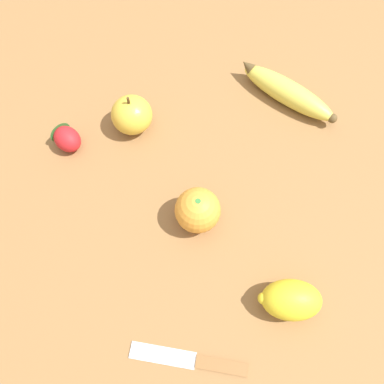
% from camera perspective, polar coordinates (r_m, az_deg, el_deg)
% --- Properties ---
extents(ground_plane, '(3.00, 3.00, 0.00)m').
position_cam_1_polar(ground_plane, '(0.60, 4.67, -2.77)').
color(ground_plane, olive).
extents(banana, '(0.18, 0.14, 0.04)m').
position_cam_1_polar(banana, '(0.72, 14.26, 14.59)').
color(banana, '#DBCC4C').
rests_on(banana, ground_plane).
extents(orange, '(0.07, 0.07, 0.07)m').
position_cam_1_polar(orange, '(0.56, 0.99, -3.07)').
color(orange, orange).
rests_on(orange, ground_plane).
extents(strawberry, '(0.07, 0.06, 0.04)m').
position_cam_1_polar(strawberry, '(0.67, -18.67, 7.86)').
color(strawberry, red).
rests_on(strawberry, ground_plane).
extents(apple, '(0.07, 0.07, 0.08)m').
position_cam_1_polar(apple, '(0.66, -9.16, 11.53)').
color(apple, gold).
rests_on(apple, ground_plane).
extents(lemon, '(0.08, 0.10, 0.06)m').
position_cam_1_polar(lemon, '(0.55, 14.83, -15.60)').
color(lemon, yellow).
rests_on(lemon, ground_plane).
extents(paring_knife, '(0.09, 0.15, 0.01)m').
position_cam_1_polar(paring_knife, '(0.55, 0.14, -24.32)').
color(paring_knife, silver).
rests_on(paring_knife, ground_plane).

